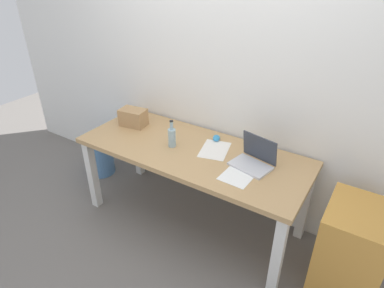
% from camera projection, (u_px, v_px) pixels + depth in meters
% --- Properties ---
extents(ground_plane, '(8.00, 8.00, 0.00)m').
position_uv_depth(ground_plane, '(192.00, 219.00, 3.00)').
color(ground_plane, slate).
extents(back_wall, '(5.20, 0.08, 2.60)m').
position_uv_depth(back_wall, '(221.00, 67.00, 2.68)').
color(back_wall, white).
rests_on(back_wall, ground).
extents(desk, '(1.87, 0.76, 0.74)m').
position_uv_depth(desk, '(192.00, 159.00, 2.68)').
color(desk, tan).
rests_on(desk, ground).
extents(laptop_right, '(0.33, 0.27, 0.22)m').
position_uv_depth(laptop_right, '(254.00, 159.00, 2.41)').
color(laptop_right, silver).
rests_on(laptop_right, desk).
extents(beer_bottle, '(0.06, 0.06, 0.23)m').
position_uv_depth(beer_bottle, '(172.00, 137.00, 2.64)').
color(beer_bottle, '#99B7C1').
rests_on(beer_bottle, desk).
extents(computer_mouse, '(0.10, 0.12, 0.03)m').
position_uv_depth(computer_mouse, '(216.00, 138.00, 2.77)').
color(computer_mouse, '#338CC6').
rests_on(computer_mouse, desk).
extents(cardboard_box, '(0.25, 0.18, 0.15)m').
position_uv_depth(cardboard_box, '(133.00, 117.00, 2.98)').
color(cardboard_box, tan).
rests_on(cardboard_box, desk).
extents(paper_sheet_front_right, '(0.22, 0.30, 0.00)m').
position_uv_depth(paper_sheet_front_right, '(240.00, 174.00, 2.34)').
color(paper_sheet_front_right, white).
rests_on(paper_sheet_front_right, desk).
extents(paper_sheet_near_back, '(0.28, 0.34, 0.00)m').
position_uv_depth(paper_sheet_near_back, '(215.00, 150.00, 2.63)').
color(paper_sheet_near_back, white).
rests_on(paper_sheet_near_back, desk).
extents(water_cooler_jug, '(0.29, 0.29, 0.46)m').
position_uv_depth(water_cooler_jug, '(100.00, 155.00, 3.55)').
color(water_cooler_jug, '#598CC6').
rests_on(water_cooler_jug, ground).
extents(filing_cabinet, '(0.40, 0.48, 0.70)m').
position_uv_depth(filing_cabinet, '(349.00, 251.00, 2.22)').
color(filing_cabinet, '#C68938').
rests_on(filing_cabinet, ground).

